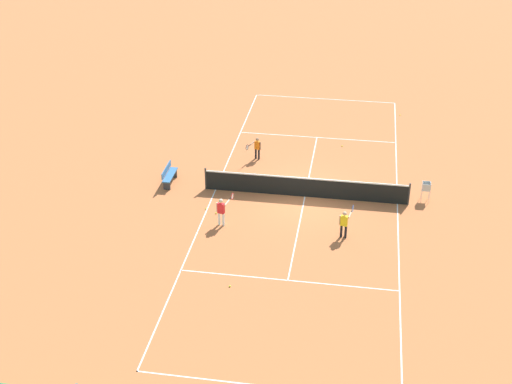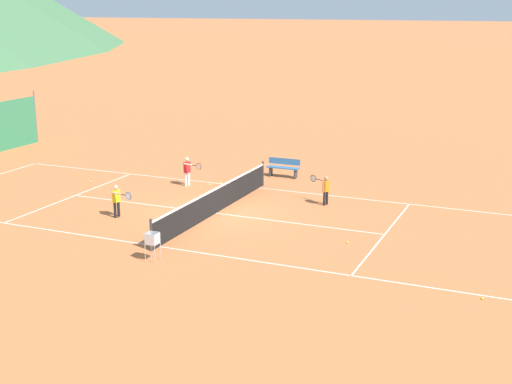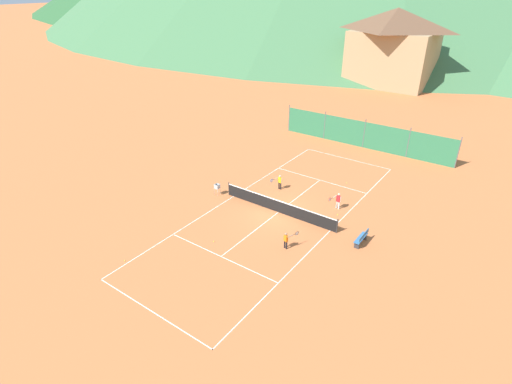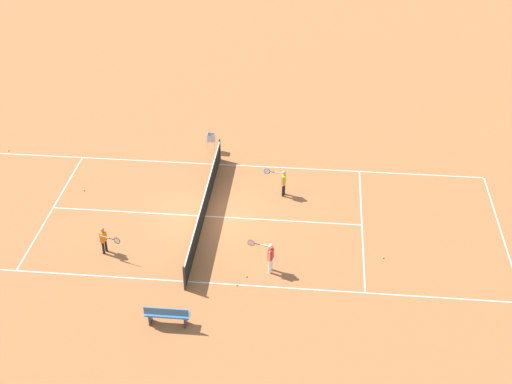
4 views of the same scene
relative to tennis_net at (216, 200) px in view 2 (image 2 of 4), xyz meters
The scene contains 13 objects.
ground_plane 0.50m from the tennis_net, ahead, with size 600.00×600.00×0.00m, color #BC6638.
court_line_markings 0.50m from the tennis_net, ahead, with size 8.25×23.85×0.01m.
tennis_net is the anchor object (origin of this frame).
player_near_service 3.60m from the tennis_net, 121.66° to the left, with size 0.55×0.98×1.21m.
player_near_baseline 4.34m from the tennis_net, 42.26° to the left, with size 0.59×1.00×1.25m.
player_far_service 4.35m from the tennis_net, 50.90° to the right, with size 0.64×0.90×1.14m.
tennis_ball_by_net_right 7.44m from the tennis_net, 73.93° to the left, with size 0.07×0.07×0.07m, color #CCE033.
tennis_ball_service_box 4.23m from the tennis_net, 29.99° to the left, with size 0.07×0.07×0.07m, color #CCE033.
tennis_ball_alley_right 4.55m from the tennis_net, 23.52° to the left, with size 0.07×0.07×0.07m, color #CCE033.
tennis_ball_alley_left 5.68m from the tennis_net, 103.98° to the right, with size 0.07×0.07×0.07m, color #CCE033.
tennis_ball_by_net_left 10.99m from the tennis_net, 113.47° to the right, with size 0.07×0.07×0.07m, color #CCE033.
ball_hopper 5.33m from the tennis_net, behind, with size 0.36×0.36×0.89m.
courtside_bench 6.35m from the tennis_net, ahead, with size 0.36×1.50×0.84m.
Camera 2 is at (-22.83, -11.48, 7.62)m, focal length 50.00 mm.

